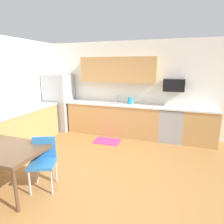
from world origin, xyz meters
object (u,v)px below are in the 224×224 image
dining_table (1,151)px  kettle (130,101)px  refrigerator (60,102)px  chair_near_table (43,159)px  oven_range (171,124)px  microwave (174,85)px

dining_table → kettle: 3.47m
refrigerator → chair_near_table: (1.50, -2.78, -0.37)m
oven_range → microwave: (0.00, 0.10, 1.05)m
oven_range → dining_table: (-2.55, -3.11, 0.21)m
dining_table → microwave: bearing=51.5°
dining_table → chair_near_table: 0.68m
microwave → kettle: size_ratio=2.70×
dining_table → chair_near_table: size_ratio=1.65×
refrigerator → oven_range: refrigerator is taller
microwave → oven_range: bearing=-90.0°
dining_table → kettle: bearing=66.3°
refrigerator → chair_near_table: 3.18m
refrigerator → chair_near_table: size_ratio=2.06×
oven_range → microwave: microwave is taller
microwave → dining_table: size_ratio=0.39×
refrigerator → chair_near_table: bearing=-61.7°
oven_range → kettle: bearing=177.5°
oven_range → chair_near_table: (-1.94, -2.86, 0.05)m
microwave → chair_near_table: 3.68m
refrigerator → microwave: (3.44, 0.18, 0.64)m
refrigerator → dining_table: (0.88, -3.03, -0.21)m
microwave → chair_near_table: size_ratio=0.64×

